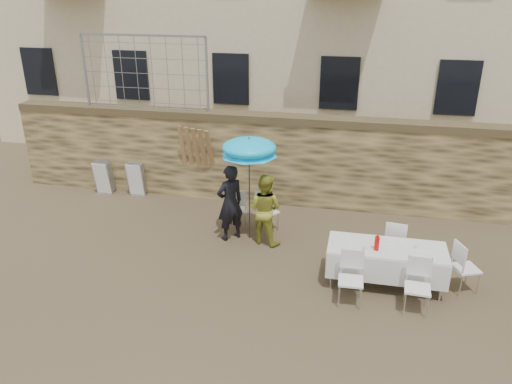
% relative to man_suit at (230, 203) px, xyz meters
% --- Properties ---
extents(ground, '(80.00, 80.00, 0.00)m').
position_rel_man_suit_xyz_m(ground, '(0.29, -2.79, -0.84)').
color(ground, brown).
rests_on(ground, ground).
extents(stone_wall, '(13.00, 0.50, 2.20)m').
position_rel_man_suit_xyz_m(stone_wall, '(0.29, 2.21, 0.26)').
color(stone_wall, olive).
rests_on(stone_wall, ground).
extents(chain_link_fence, '(3.20, 0.06, 1.80)m').
position_rel_man_suit_xyz_m(chain_link_fence, '(-2.71, 2.21, 2.26)').
color(chain_link_fence, gray).
rests_on(chain_link_fence, stone_wall).
extents(man_suit, '(0.72, 0.72, 1.69)m').
position_rel_man_suit_xyz_m(man_suit, '(0.00, 0.00, 0.00)').
color(man_suit, black).
rests_on(man_suit, ground).
extents(woman_dress, '(0.88, 0.77, 1.54)m').
position_rel_man_suit_xyz_m(woman_dress, '(0.75, 0.00, -0.07)').
color(woman_dress, '#D0D240').
rests_on(woman_dress, ground).
extents(umbrella, '(1.17, 1.17, 2.12)m').
position_rel_man_suit_xyz_m(umbrella, '(0.40, 0.10, 1.16)').
color(umbrella, '#3F3F44').
rests_on(umbrella, ground).
extents(couple_chair_left, '(0.60, 0.60, 0.96)m').
position_rel_man_suit_xyz_m(couple_chair_left, '(0.00, 0.55, -0.36)').
color(couple_chair_left, white).
rests_on(couple_chair_left, ground).
extents(couple_chair_right, '(0.67, 0.67, 0.96)m').
position_rel_man_suit_xyz_m(couple_chair_right, '(0.70, 0.55, -0.36)').
color(couple_chair_right, white).
rests_on(couple_chair_right, ground).
extents(banquet_table, '(2.10, 0.85, 0.78)m').
position_rel_man_suit_xyz_m(banquet_table, '(3.23, -1.13, -0.11)').
color(banquet_table, silver).
rests_on(banquet_table, ground).
extents(soda_bottle, '(0.09, 0.09, 0.26)m').
position_rel_man_suit_xyz_m(soda_bottle, '(3.03, -1.28, 0.06)').
color(soda_bottle, red).
rests_on(soda_bottle, banquet_table).
extents(table_chair_front_left, '(0.49, 0.49, 0.96)m').
position_rel_man_suit_xyz_m(table_chair_front_left, '(2.63, -1.88, -0.36)').
color(table_chair_front_left, white).
rests_on(table_chair_front_left, ground).
extents(table_chair_front_right, '(0.50, 0.50, 0.96)m').
position_rel_man_suit_xyz_m(table_chair_front_right, '(3.73, -1.88, -0.36)').
color(table_chair_front_right, white).
rests_on(table_chair_front_right, ground).
extents(table_chair_back, '(0.54, 0.54, 0.96)m').
position_rel_man_suit_xyz_m(table_chair_back, '(3.43, -0.33, -0.36)').
color(table_chair_back, white).
rests_on(table_chair_back, ground).
extents(table_chair_side, '(0.63, 0.63, 0.96)m').
position_rel_man_suit_xyz_m(table_chair_side, '(4.63, -1.03, -0.36)').
color(table_chair_side, white).
rests_on(table_chair_side, ground).
extents(chair_stack_left, '(0.46, 0.40, 0.92)m').
position_rel_man_suit_xyz_m(chair_stack_left, '(-3.90, 1.88, -0.38)').
color(chair_stack_left, white).
rests_on(chair_stack_left, ground).
extents(chair_stack_right, '(0.46, 0.32, 0.92)m').
position_rel_man_suit_xyz_m(chair_stack_right, '(-3.00, 1.88, -0.38)').
color(chair_stack_right, white).
rests_on(chair_stack_right, ground).
extents(wood_planks, '(0.70, 0.20, 2.00)m').
position_rel_man_suit_xyz_m(wood_planks, '(-1.40, 1.95, 0.16)').
color(wood_planks, '#A37749').
rests_on(wood_planks, ground).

